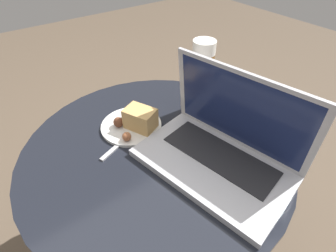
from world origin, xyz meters
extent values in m
plane|color=brown|center=(0.00, 0.00, 0.00)|extent=(6.00, 6.00, 0.00)
cylinder|color=#515156|center=(0.00, 0.00, 0.01)|extent=(0.41, 0.41, 0.01)
cylinder|color=#515156|center=(0.00, 0.00, 0.28)|extent=(0.09, 0.09, 0.54)
cylinder|color=black|center=(0.00, 0.00, 0.56)|extent=(0.72, 0.72, 0.02)
cube|color=#B2B2B7|center=(0.14, 0.07, 0.58)|extent=(0.41, 0.29, 0.02)
cube|color=black|center=(0.14, 0.10, 0.59)|extent=(0.31, 0.16, 0.00)
cube|color=#B2B2B7|center=(0.12, 0.17, 0.70)|extent=(0.37, 0.11, 0.22)
cube|color=#19234C|center=(0.12, 0.16, 0.70)|extent=(0.34, 0.09, 0.19)
cylinder|color=brown|center=(-0.06, 0.21, 0.67)|extent=(0.06, 0.06, 0.19)
cylinder|color=white|center=(-0.06, 0.21, 0.78)|extent=(0.06, 0.06, 0.04)
cylinder|color=silver|center=(-0.11, -0.01, 0.58)|extent=(0.18, 0.18, 0.01)
cube|color=tan|center=(-0.09, 0.01, 0.61)|extent=(0.10, 0.09, 0.06)
sphere|color=brown|center=(-0.13, -0.04, 0.60)|extent=(0.03, 0.03, 0.03)
sphere|color=#9E5B38|center=(-0.15, 0.00, 0.59)|extent=(0.02, 0.02, 0.02)
sphere|color=#9E5B38|center=(-0.06, -0.05, 0.59)|extent=(0.02, 0.02, 0.02)
cube|color=#B2B2B7|center=(-0.07, -0.08, 0.57)|extent=(0.06, 0.13, 0.00)
cube|color=#B2B2B7|center=(-0.10, 0.01, 0.57)|extent=(0.04, 0.06, 0.00)
camera|label=1|loc=(0.43, -0.28, 1.07)|focal=28.00mm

